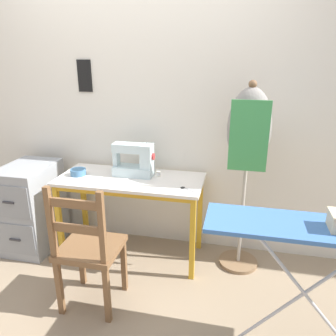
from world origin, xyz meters
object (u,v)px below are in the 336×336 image
Objects in this scene: ironing_board at (314,234)px; thread_spool_near_machine at (159,174)px; scissors at (186,189)px; filing_cabinet at (32,207)px; dress_form at (248,139)px; sewing_machine at (135,161)px; fabric_bowl at (78,172)px; wooden_chair at (89,250)px.

thread_spool_near_machine is at bearing 141.89° from ironing_board.
filing_cabinet reaches higher than scissors.
ironing_board reaches higher than thread_spool_near_machine.
scissors is at bearing 142.17° from ironing_board.
scissors is at bearing -157.11° from dress_form.
sewing_machine reaches higher than ironing_board.
scissors is at bearing -6.11° from fabric_bowl.
thread_spool_near_machine is (-0.27, 0.22, 0.02)m from scissors.
scissors is 0.82m from wooden_chair.
scissors is at bearing -22.80° from sewing_machine.
ironing_board is (0.36, -0.79, -0.30)m from dress_form.
fabric_bowl is at bearing 173.89° from scissors.
wooden_chair is 1.38m from dress_form.
ironing_board is (1.24, -0.80, -0.06)m from sewing_machine.
fabric_bowl is 0.68m from thread_spool_near_machine.
sewing_machine is at bearing 81.29° from wooden_chair.
fabric_bowl is (-0.47, -0.09, -0.10)m from sewing_machine.
fabric_bowl is 0.59m from filing_cabinet.
sewing_machine reaches higher than filing_cabinet.
filing_cabinet is 0.68× the size of ironing_board.
ironing_board is at bearing -32.80° from sewing_machine.
sewing_machine is at bearing 157.20° from scissors.
dress_form reaches higher than fabric_bowl.
sewing_machine is 0.44× the size of filing_cabinet.
dress_form is 0.91m from ironing_board.
sewing_machine is 0.49m from fabric_bowl.
fabric_bowl is 0.11× the size of ironing_board.
wooden_chair reaches higher than filing_cabinet.
ironing_board is at bearing -22.39° from fabric_bowl.
dress_form reaches higher than scissors.
fabric_bowl is 0.14× the size of wooden_chair.
sewing_machine is 8.16× the size of thread_spool_near_machine.
wooden_chair is (0.37, -0.62, -0.30)m from fabric_bowl.
sewing_machine is 0.83m from wooden_chair.
scissors is (0.94, -0.10, -0.03)m from fabric_bowl.
wooden_chair is at bearing -144.81° from dress_form.
wooden_chair reaches higher than thread_spool_near_machine.
dress_form is at bearing 35.19° from wooden_chair.
thread_spool_near_machine is 1.20m from filing_cabinet.
fabric_bowl is at bearing -176.64° from dress_form.
ironing_board reaches higher than fabric_bowl.
ironing_board is at bearing -37.83° from scissors.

